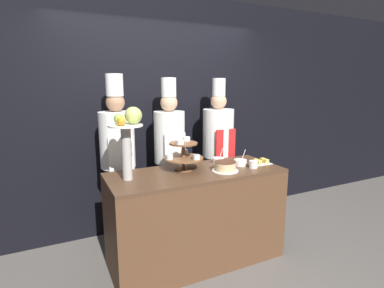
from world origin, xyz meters
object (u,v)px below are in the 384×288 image
at_px(serving_bowl_far, 218,160).
at_px(chef_center_left, 170,151).
at_px(cake_round, 225,167).
at_px(chef_center_right, 218,147).
at_px(serving_bowl_near, 240,162).
at_px(tiered_stand, 183,154).
at_px(fruit_pedestal, 128,132).
at_px(chef_left, 118,155).
at_px(cake_square_tray, 261,162).
at_px(cup_white, 253,164).

relative_size(serving_bowl_far, chef_center_left, 0.09).
bearing_deg(serving_bowl_far, cake_round, -107.88).
bearing_deg(chef_center_right, serving_bowl_near, -98.50).
xyz_separation_m(cake_round, serving_bowl_near, (0.25, 0.11, -0.01)).
distance_m(tiered_stand, fruit_pedestal, 0.61).
height_order(chef_left, chef_center_left, chef_left).
relative_size(cake_round, chef_center_right, 0.14).
bearing_deg(chef_left, cake_round, -39.35).
xyz_separation_m(cake_square_tray, chef_center_left, (-0.78, 0.65, 0.06)).
distance_m(cake_square_tray, serving_bowl_near, 0.24).
distance_m(fruit_pedestal, cup_white, 1.28).
bearing_deg(serving_bowl_near, serving_bowl_far, 132.13).
distance_m(cake_square_tray, chef_center_right, 0.67).
bearing_deg(chef_center_right, fruit_pedestal, -155.54).
bearing_deg(chef_center_left, chef_center_right, -0.00).
relative_size(cup_white, serving_bowl_far, 0.54).
height_order(tiered_stand, serving_bowl_near, tiered_stand).
distance_m(tiered_stand, cake_square_tray, 0.86).
xyz_separation_m(serving_bowl_near, serving_bowl_far, (-0.16, 0.18, -0.00)).
relative_size(tiered_stand, serving_bowl_far, 2.42).
bearing_deg(serving_bowl_far, cake_square_tray, -29.10).
bearing_deg(tiered_stand, chef_left, 135.88).
height_order(tiered_stand, chef_center_right, chef_center_right).
bearing_deg(serving_bowl_near, chef_left, 151.47).
relative_size(tiered_stand, cup_white, 4.49).
xyz_separation_m(chef_left, chef_center_left, (0.58, -0.00, -0.01)).
height_order(tiered_stand, chef_center_left, chef_center_left).
bearing_deg(tiered_stand, chef_center_right, 36.46).
distance_m(cake_round, serving_bowl_far, 0.30).
height_order(cake_round, cake_square_tray, cake_round).
xyz_separation_m(tiered_stand, chef_left, (-0.53, 0.51, -0.07)).
relative_size(chef_left, chef_center_right, 1.02).
bearing_deg(chef_center_left, fruit_pedestal, -136.89).
distance_m(tiered_stand, chef_center_left, 0.52).
xyz_separation_m(fruit_pedestal, cake_round, (0.89, -0.16, -0.38)).
bearing_deg(cake_round, serving_bowl_far, 72.12).
height_order(serving_bowl_far, chef_center_left, chef_center_left).
bearing_deg(cake_round, chef_left, 140.65).
height_order(cup_white, chef_center_right, chef_center_right).
relative_size(cake_square_tray, chef_center_right, 0.11).
distance_m(cake_round, chef_center_left, 0.78).
distance_m(tiered_stand, serving_bowl_near, 0.62).
bearing_deg(serving_bowl_near, fruit_pedestal, 177.47).
xyz_separation_m(cup_white, serving_bowl_far, (-0.22, 0.31, -0.01)).
distance_m(chef_left, chef_center_right, 1.22).
bearing_deg(chef_left, fruit_pedestal, -91.74).
relative_size(cake_round, serving_bowl_far, 1.62).
bearing_deg(chef_left, chef_center_left, -0.00).
xyz_separation_m(serving_bowl_near, chef_center_right, (0.09, 0.61, 0.04)).
bearing_deg(cup_white, serving_bowl_far, 125.43).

